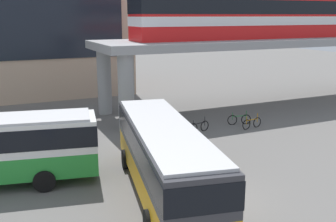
% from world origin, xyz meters
% --- Properties ---
extents(ground_plane, '(120.00, 120.00, 0.00)m').
position_xyz_m(ground_plane, '(0.00, 10.00, 0.00)').
color(ground_plane, '#605E5B').
extents(elevated_platform, '(33.82, 6.99, 5.85)m').
position_xyz_m(elevated_platform, '(15.56, 14.18, 5.10)').
color(elevated_platform, gray).
rests_on(elevated_platform, ground_plane).
extents(train, '(25.57, 2.96, 3.84)m').
position_xyz_m(train, '(14.28, 14.18, 7.82)').
color(train, red).
rests_on(train, elevated_platform).
extents(bus_main, '(4.64, 11.32, 3.22)m').
position_xyz_m(bus_main, '(-1.92, 1.33, 1.99)').
color(bus_main, orange).
rests_on(bus_main, ground_plane).
extents(bicycle_black, '(1.75, 0.48, 1.04)m').
position_xyz_m(bicycle_black, '(4.19, 9.14, 0.36)').
color(bicycle_black, black).
rests_on(bicycle_black, ground_plane).
extents(bicycle_orange, '(1.78, 0.34, 1.04)m').
position_xyz_m(bicycle_orange, '(8.04, 8.42, 0.36)').
color(bicycle_orange, black).
rests_on(bicycle_orange, ground_plane).
extents(bicycle_green, '(1.75, 0.49, 1.04)m').
position_xyz_m(bicycle_green, '(7.80, 9.63, 0.36)').
color(bicycle_green, black).
rests_on(bicycle_green, ground_plane).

